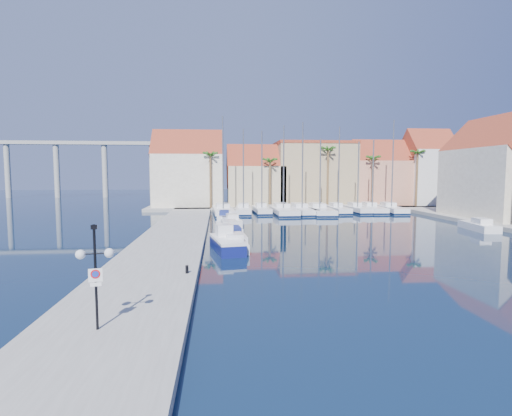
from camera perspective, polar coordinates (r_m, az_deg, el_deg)
The scene contains 34 objects.
ground at distance 26.37m, azimuth 5.17°, elevation -8.89°, with size 260.00×260.00×0.00m, color black.
quay_west at distance 39.36m, azimuth -11.59°, elevation -3.96°, with size 6.00×77.00×0.50m, color gray.
shore_north at distance 74.87m, azimuth 5.96°, elevation 0.35°, with size 54.00×16.00×0.50m, color gray.
lamp_post at distance 15.96m, azimuth -22.00°, elevation -7.03°, with size 1.33×0.55×3.96m.
bollard at distance 23.86m, azimuth -9.84°, elevation -8.63°, with size 0.19×0.19×0.46m, color black.
fishing_boat at distance 32.78m, azimuth -4.25°, elevation -4.92°, with size 2.90×6.07×2.04m.
motorboat_west_0 at distance 33.52m, azimuth -3.21°, elevation -4.99°, with size 2.26×6.10×1.40m.
motorboat_west_1 at distance 37.60m, azimuth -3.63°, elevation -3.89°, with size 2.77×7.38×1.40m.
motorboat_west_2 at distance 42.51m, azimuth -3.94°, elevation -2.86°, with size 2.77×7.13×1.40m.
motorboat_west_3 at distance 48.74m, azimuth -3.50°, elevation -1.84°, with size 2.37×5.92×1.40m.
motorboat_west_4 at distance 53.51m, azimuth -4.56°, elevation -1.23°, with size 1.98×5.67×1.40m.
motorboat_east_1 at distance 50.59m, azimuth 29.26°, elevation -2.23°, with size 2.57×6.03×1.40m.
sailboat_0 at distance 61.28m, azimuth -4.74°, elevation -0.35°, with size 3.51×11.21×14.78m.
sailboat_1 at distance 62.05m, azimuth -1.80°, elevation -0.26°, with size 2.89×9.02×13.00m.
sailboat_2 at distance 62.58m, azimuth 0.78°, elevation -0.21°, with size 2.46×8.50×12.76m.
sailboat_3 at distance 61.91m, azimuth 3.82°, elevation -0.32°, with size 3.30×12.02×13.46m.
sailboat_4 at distance 62.36m, azimuth 6.43°, elevation -0.28°, with size 3.68×10.73×14.02m.
sailboat_5 at distance 62.67m, azimuth 8.95°, elevation -0.32°, with size 3.53×11.81×11.57m.
sailboat_6 at distance 64.53m, azimuth 11.53°, elevation -0.13°, with size 2.32×8.34×13.49m.
sailboat_7 at distance 65.67m, azimuth 14.14°, elevation -0.13°, with size 2.60×8.34×11.20m.
sailboat_8 at distance 66.83m, azimuth 16.09°, elevation -0.10°, with size 2.62×9.24×11.55m.
sailboat_9 at distance 67.49m, azimuth 18.61°, elevation -0.08°, with size 3.04×9.68×14.58m.
building_0 at distance 72.35m, azimuth -9.62°, elevation 5.12°, with size 12.30×9.00×13.50m.
building_1 at distance 72.48m, azimuth -0.08°, elevation 4.22°, with size 10.30×8.00×11.00m.
building_2 at distance 75.28m, azimuth 8.25°, elevation 4.93°, with size 14.20×10.20×11.50m.
building_3 at distance 78.05m, azimuth 17.04°, elevation 4.47°, with size 10.30×8.00×12.00m.
building_4 at distance 81.02m, azimuth 23.25°, elevation 5.08°, with size 8.30×8.00×14.00m.
building_6 at distance 61.37m, azimuth 31.47°, elevation 4.47°, with size 9.00×14.30×13.50m.
palm_0 at distance 67.22m, azimuth -6.54°, elevation 7.34°, with size 2.60×2.60×10.15m.
palm_1 at distance 67.75m, azimuth 2.01°, elevation 6.56°, with size 2.60×2.60×9.15m.
palm_2 at distance 69.82m, azimuth 10.26°, elevation 7.98°, with size 2.60×2.60×11.15m.
palm_3 at distance 72.32m, azimuth 16.40°, elevation 6.63°, with size 2.60×2.60×9.65m.
palm_4 at distance 75.68m, azimuth 22.10°, elevation 7.10°, with size 2.60×2.60×10.65m.
viaduct at distance 112.59m, azimuth -23.33°, elevation 6.62°, with size 48.00×2.20×14.45m.
Camera 1 is at (-4.74, -25.16, 6.34)m, focal length 28.00 mm.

